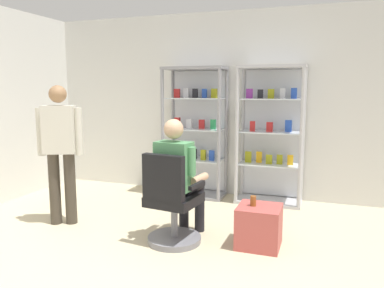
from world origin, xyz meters
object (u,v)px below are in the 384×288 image
storage_crate (259,226)px  tea_glass (253,201)px  display_cabinet_left (196,131)px  office_chair (172,207)px  standing_customer (60,146)px  display_cabinet_right (271,134)px  seated_shopkeeper (179,173)px

storage_crate → tea_glass: 0.27m
display_cabinet_left → office_chair: bearing=-78.8°
tea_glass → standing_customer: (-2.24, -0.10, 0.46)m
display_cabinet_right → tea_glass: 1.68m
storage_crate → standing_customer: bearing=-177.4°
display_cabinet_left → office_chair: 1.96m
display_cabinet_right → standing_customer: (-2.18, -1.71, -0.03)m
display_cabinet_left → office_chair: (0.36, -1.84, -0.57)m
display_cabinet_right → seated_shopkeeper: display_cabinet_right is taller
storage_crate → tea_glass: (-0.06, -0.00, 0.26)m
display_cabinet_left → display_cabinet_right: bearing=-0.0°
office_chair → display_cabinet_left: bearing=101.2°
display_cabinet_right → seated_shopkeeper: size_ratio=1.47×
office_chair → display_cabinet_right: bearing=68.2°
seated_shopkeeper → standing_customer: standing_customer is taller
standing_customer → tea_glass: bearing=2.6°
display_cabinet_right → office_chair: bearing=-111.8°
display_cabinet_left → seated_shopkeeper: bearing=-77.1°
tea_glass → standing_customer: size_ratio=0.06×
display_cabinet_right → storage_crate: size_ratio=4.44×
display_cabinet_right → office_chair: (-0.74, -1.84, -0.57)m
display_cabinet_right → office_chair: size_ratio=1.98×
display_cabinet_left → standing_customer: (-1.08, -1.71, -0.03)m
office_chair → standing_customer: (-1.44, 0.13, 0.54)m
display_cabinet_left → storage_crate: bearing=-52.7°
storage_crate → tea_glass: tea_glass is taller
display_cabinet_left → seated_shopkeeper: display_cabinet_left is taller
office_chair → seated_shopkeeper: bearing=82.5°
display_cabinet_right → tea_glass: size_ratio=18.35×
seated_shopkeeper → storage_crate: 0.98m
seated_shopkeeper → standing_customer: size_ratio=0.79×
storage_crate → display_cabinet_left: bearing=127.3°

